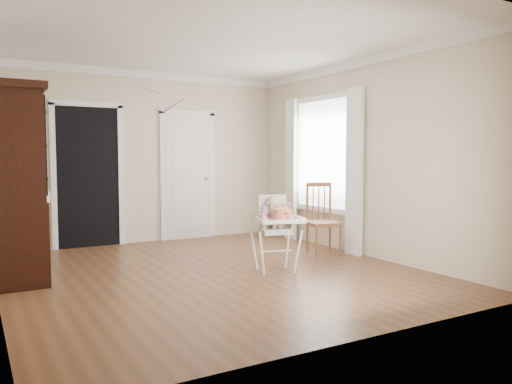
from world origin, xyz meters
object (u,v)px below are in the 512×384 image
cake (283,214)px  sippy_cup (264,212)px  dining_chair (323,221)px  high_chair (275,224)px  china_cabinet (18,184)px

cake → sippy_cup: bearing=122.1°
cake → sippy_cup: (-0.12, 0.20, 0.01)m
sippy_cup → dining_chair: bearing=24.5°
high_chair → dining_chair: (1.13, 0.56, -0.10)m
high_chair → dining_chair: size_ratio=0.93×
high_chair → sippy_cup: (-0.17, -0.03, 0.15)m
cake → sippy_cup: sippy_cup is taller
dining_chair → china_cabinet: bearing=-173.3°
high_chair → sippy_cup: bearing=-153.5°
cake → dining_chair: dining_chair is taller
high_chair → sippy_cup: size_ratio=4.94×
sippy_cup → dining_chair: size_ratio=0.19×
cake → china_cabinet: bearing=153.2°
high_chair → dining_chair: bearing=42.5°
sippy_cup → high_chair: bearing=10.4°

